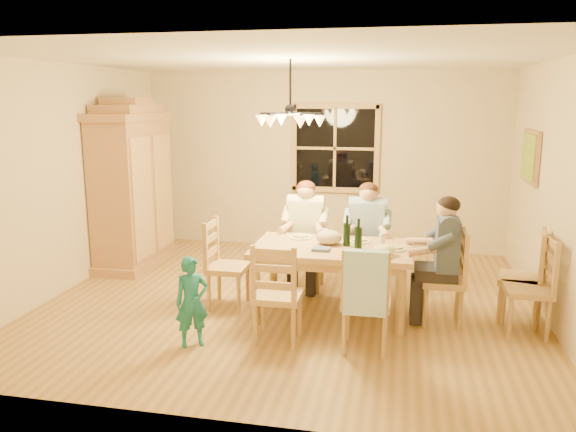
% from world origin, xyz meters
% --- Properties ---
extents(floor, '(5.50, 5.50, 0.00)m').
position_xyz_m(floor, '(0.00, 0.00, 0.00)').
color(floor, olive).
rests_on(floor, ground).
extents(ceiling, '(5.50, 5.00, 0.02)m').
position_xyz_m(ceiling, '(0.00, 0.00, 2.70)').
color(ceiling, white).
rests_on(ceiling, wall_back).
extents(wall_back, '(5.50, 0.02, 2.70)m').
position_xyz_m(wall_back, '(0.00, 2.50, 1.35)').
color(wall_back, beige).
rests_on(wall_back, floor).
extents(wall_left, '(0.02, 5.00, 2.70)m').
position_xyz_m(wall_left, '(-2.75, 0.00, 1.35)').
color(wall_left, beige).
rests_on(wall_left, floor).
extents(wall_right, '(0.02, 5.00, 2.70)m').
position_xyz_m(wall_right, '(2.75, 0.00, 1.35)').
color(wall_right, beige).
rests_on(wall_right, floor).
extents(window, '(1.30, 0.06, 1.30)m').
position_xyz_m(window, '(0.20, 2.47, 1.55)').
color(window, black).
rests_on(window, wall_back).
extents(painting, '(0.06, 0.78, 0.64)m').
position_xyz_m(painting, '(2.71, 1.20, 1.60)').
color(painting, '#9D6C44').
rests_on(painting, wall_right).
extents(chandelier, '(0.77, 0.68, 0.71)m').
position_xyz_m(chandelier, '(-0.00, 0.00, 2.08)').
color(chandelier, black).
rests_on(chandelier, ceiling).
extents(armoire, '(0.66, 1.40, 2.30)m').
position_xyz_m(armoire, '(-2.42, 1.04, 1.06)').
color(armoire, '#9D6C44').
rests_on(armoire, floor).
extents(dining_table, '(1.66, 1.02, 0.76)m').
position_xyz_m(dining_table, '(0.51, -0.30, 0.65)').
color(dining_table, '#AE7C4D').
rests_on(dining_table, floor).
extents(chair_far_left, '(0.44, 0.42, 0.99)m').
position_xyz_m(chair_far_left, '(0.09, 0.49, 0.30)').
color(chair_far_left, '#A77D49').
rests_on(chair_far_left, floor).
extents(chair_far_right, '(0.44, 0.42, 0.99)m').
position_xyz_m(chair_far_right, '(0.83, 0.49, 0.30)').
color(chair_far_right, '#A77D49').
rests_on(chair_far_right, floor).
extents(chair_near_left, '(0.44, 0.42, 0.99)m').
position_xyz_m(chair_near_left, '(0.10, -1.08, 0.30)').
color(chair_near_left, '#A77D49').
rests_on(chair_near_left, floor).
extents(chair_near_right, '(0.44, 0.42, 0.99)m').
position_xyz_m(chair_near_right, '(0.93, -1.08, 0.30)').
color(chair_near_right, '#A77D49').
rests_on(chair_near_right, floor).
extents(chair_end_left, '(0.42, 0.44, 0.99)m').
position_xyz_m(chair_end_left, '(-0.64, -0.30, 0.30)').
color(chair_end_left, '#A77D49').
rests_on(chair_end_left, floor).
extents(chair_end_right, '(0.42, 0.44, 0.99)m').
position_xyz_m(chair_end_right, '(1.66, -0.30, 0.30)').
color(chair_end_right, '#A77D49').
rests_on(chair_end_right, floor).
extents(adult_woman, '(0.40, 0.42, 0.87)m').
position_xyz_m(adult_woman, '(0.09, 0.49, 0.84)').
color(adult_woman, beige).
rests_on(adult_woman, floor).
extents(adult_plaid_man, '(0.40, 0.42, 0.87)m').
position_xyz_m(adult_plaid_man, '(0.83, 0.49, 0.84)').
color(adult_plaid_man, '#365E96').
rests_on(adult_plaid_man, floor).
extents(adult_slate_man, '(0.42, 0.40, 0.87)m').
position_xyz_m(adult_slate_man, '(1.66, -0.30, 0.84)').
color(adult_slate_man, '#3E4963').
rests_on(adult_slate_man, floor).
extents(towel, '(0.38, 0.10, 0.58)m').
position_xyz_m(towel, '(0.93, -1.27, 0.70)').
color(towel, '#AACCE6').
rests_on(towel, chair_near_right).
extents(wine_bottle_a, '(0.08, 0.08, 0.33)m').
position_xyz_m(wine_bottle_a, '(0.66, -0.25, 0.93)').
color(wine_bottle_a, black).
rests_on(wine_bottle_a, dining_table).
extents(wine_bottle_b, '(0.08, 0.08, 0.33)m').
position_xyz_m(wine_bottle_b, '(0.79, -0.40, 0.93)').
color(wine_bottle_b, black).
rests_on(wine_bottle_b, dining_table).
extents(plate_woman, '(0.26, 0.26, 0.02)m').
position_xyz_m(plate_woman, '(0.12, -0.02, 0.77)').
color(plate_woman, white).
rests_on(plate_woman, dining_table).
extents(plate_plaid, '(0.26, 0.26, 0.02)m').
position_xyz_m(plate_plaid, '(0.77, -0.05, 0.77)').
color(plate_plaid, white).
rests_on(plate_plaid, dining_table).
extents(plate_slate, '(0.26, 0.26, 0.02)m').
position_xyz_m(plate_slate, '(1.15, -0.30, 0.77)').
color(plate_slate, white).
rests_on(plate_slate, dining_table).
extents(wine_glass_a, '(0.06, 0.06, 0.14)m').
position_xyz_m(wine_glass_a, '(0.41, -0.10, 0.83)').
color(wine_glass_a, silver).
rests_on(wine_glass_a, dining_table).
extents(wine_glass_b, '(0.06, 0.06, 0.14)m').
position_xyz_m(wine_glass_b, '(1.02, -0.19, 0.83)').
color(wine_glass_b, silver).
rests_on(wine_glass_b, dining_table).
extents(cap, '(0.20, 0.20, 0.11)m').
position_xyz_m(cap, '(1.06, -0.53, 0.82)').
color(cap, beige).
rests_on(cap, dining_table).
extents(napkin, '(0.18, 0.14, 0.03)m').
position_xyz_m(napkin, '(0.42, -0.49, 0.78)').
color(napkin, '#4E5F8F').
rests_on(napkin, dining_table).
extents(cloth_bundle, '(0.28, 0.22, 0.15)m').
position_xyz_m(cloth_bundle, '(0.46, -0.23, 0.84)').
color(cloth_bundle, tan).
rests_on(cloth_bundle, dining_table).
extents(child, '(0.38, 0.34, 0.86)m').
position_xyz_m(child, '(-0.67, -1.34, 0.43)').
color(child, '#1B6F7A').
rests_on(child, floor).
extents(chair_spare_front, '(0.43, 0.45, 0.99)m').
position_xyz_m(chair_spare_front, '(2.45, -0.42, 0.30)').
color(chair_spare_front, '#A77D49').
rests_on(chair_spare_front, floor).
extents(chair_spare_back, '(0.51, 0.52, 0.99)m').
position_xyz_m(chair_spare_back, '(2.45, -0.08, 0.30)').
color(chair_spare_back, '#A77D49').
rests_on(chair_spare_back, floor).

